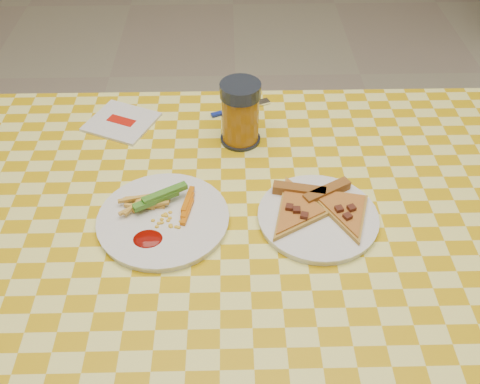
# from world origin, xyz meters

# --- Properties ---
(table) EXTENTS (1.28, 0.88, 0.76)m
(table) POSITION_xyz_m (0.00, 0.00, 0.68)
(table) COLOR white
(table) RESTS_ON ground
(plate_left) EXTENTS (0.32, 0.32, 0.01)m
(plate_left) POSITION_xyz_m (-0.16, -0.01, 0.76)
(plate_left) COLOR white
(plate_left) RESTS_ON table
(plate_right) EXTENTS (0.27, 0.27, 0.01)m
(plate_right) POSITION_xyz_m (0.13, -0.01, 0.76)
(plate_right) COLOR white
(plate_right) RESTS_ON table
(fries_veggies) EXTENTS (0.16, 0.15, 0.04)m
(fries_veggies) POSITION_xyz_m (-0.17, 0.00, 0.78)
(fries_veggies) COLOR #E8C44A
(fries_veggies) RESTS_ON plate_left
(pizza_slices) EXTENTS (0.27, 0.23, 0.02)m
(pizza_slices) POSITION_xyz_m (0.13, 0.00, 0.78)
(pizza_slices) COLOR gold
(pizza_slices) RESTS_ON plate_right
(drink_glass) EXTENTS (0.09, 0.09, 0.14)m
(drink_glass) POSITION_xyz_m (-0.01, 0.24, 0.83)
(drink_glass) COLOR black
(drink_glass) RESTS_ON table
(napkin) EXTENTS (0.18, 0.18, 0.01)m
(napkin) POSITION_xyz_m (-0.28, 0.31, 0.76)
(napkin) COLOR silver
(napkin) RESTS_ON table
(fork) EXTENTS (0.15, 0.08, 0.01)m
(fork) POSITION_xyz_m (-0.00, 0.36, 0.76)
(fork) COLOR navy
(fork) RESTS_ON table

